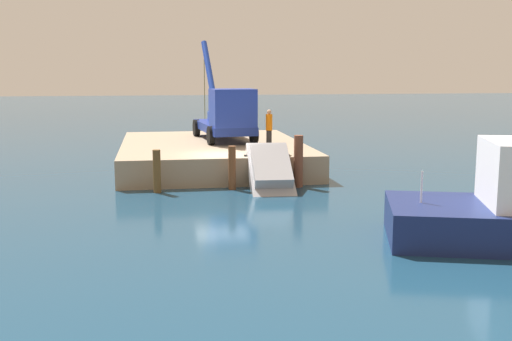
# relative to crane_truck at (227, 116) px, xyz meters

# --- Properties ---
(ground) EXTENTS (200.00, 200.00, 0.00)m
(ground) POSITION_rel_crane_truck_xyz_m (5.40, -0.87, -2.72)
(ground) COLOR navy
(dock) EXTENTS (12.72, 9.69, 1.32)m
(dock) POSITION_rel_crane_truck_xyz_m (0.34, -0.87, -2.07)
(dock) COLOR gray
(dock) RESTS_ON ground
(crane_truck) EXTENTS (9.08, 3.21, 5.77)m
(crane_truck) POSITION_rel_crane_truck_xyz_m (0.00, 0.00, 0.00)
(crane_truck) COLOR navy
(crane_truck) RESTS_ON dock
(dock_worker) EXTENTS (0.34, 0.34, 1.90)m
(dock_worker) POSITION_rel_crane_truck_xyz_m (2.52, 1.91, -0.43)
(dock_worker) COLOR #2A2A2A
(dock_worker) RESTS_ON dock
(salvaged_car) EXTENTS (4.23, 2.29, 2.87)m
(salvaged_car) POSITION_rel_crane_truck_xyz_m (7.60, 1.07, -2.06)
(salvaged_car) COLOR #99999E
(salvaged_car) RESTS_ON ground
(piling_near) EXTENTS (0.33, 0.33, 1.86)m
(piling_near) POSITION_rel_crane_truck_xyz_m (7.38, -3.89, -1.79)
(piling_near) COLOR brown
(piling_near) RESTS_ON ground
(piling_mid) EXTENTS (0.33, 0.33, 1.94)m
(piling_mid) POSITION_rel_crane_truck_xyz_m (7.17, -0.60, -1.76)
(piling_mid) COLOR brown
(piling_mid) RESTS_ON ground
(piling_far) EXTENTS (0.41, 0.41, 2.35)m
(piling_far) POSITION_rel_crane_truck_xyz_m (7.08, 2.42, -1.55)
(piling_far) COLOR brown
(piling_far) RESTS_ON ground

